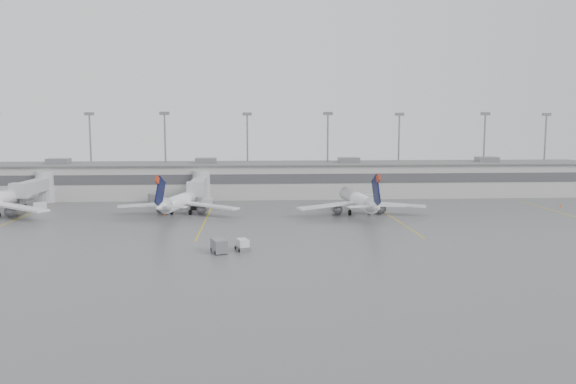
{
  "coord_description": "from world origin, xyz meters",
  "views": [
    {
      "loc": [
        -9.05,
        -79.03,
        17.28
      ],
      "look_at": [
        -2.27,
        24.0,
        5.0
      ],
      "focal_mm": 35.0,
      "sensor_mm": 36.0,
      "label": 1
    }
  ],
  "objects": [
    {
      "name": "cone_d",
      "position": [
        56.72,
        35.21,
        0.32
      ],
      "size": [
        0.41,
        0.41,
        0.64
      ],
      "primitive_type": "cone",
      "color": "#FF6105",
      "rests_on": "ground"
    },
    {
      "name": "cone_c",
      "position": [
        19.36,
        37.66,
        0.32
      ],
      "size": [
        0.4,
        0.4,
        0.64
      ],
      "primitive_type": "cone",
      "color": "#FF6105",
      "rests_on": "ground"
    },
    {
      "name": "cone_b",
      "position": [
        -26.02,
        29.87,
        0.35
      ],
      "size": [
        0.44,
        0.44,
        0.69
      ],
      "primitive_type": "cone",
      "color": "#FF6105",
      "rests_on": "ground"
    },
    {
      "name": "baggage_tug",
      "position": [
        -10.33,
        -2.41,
        0.63
      ],
      "size": [
        2.3,
        2.89,
        1.62
      ],
      "rotation": [
        0.0,
        0.0,
        0.33
      ],
      "color": "silver",
      "rests_on": "ground"
    },
    {
      "name": "terminal",
      "position": [
        -0.01,
        57.98,
        4.17
      ],
      "size": [
        152.0,
        17.0,
        9.45
      ],
      "color": "#B3B3AD",
      "rests_on": "ground"
    },
    {
      "name": "jet_mid_left",
      "position": [
        -22.72,
        30.6,
        2.73
      ],
      "size": [
        23.72,
        26.87,
        8.8
      ],
      "rotation": [
        0.0,
        0.0,
        -0.21
      ],
      "color": "white",
      "rests_on": "ground"
    },
    {
      "name": "gse_uld_a",
      "position": [
        -51.84,
        36.48,
        0.88
      ],
      "size": [
        2.89,
        2.41,
        1.75
      ],
      "primitive_type": "cube",
      "rotation": [
        0.0,
        0.0,
        0.36
      ],
      "color": "silver",
      "rests_on": "ground"
    },
    {
      "name": "ground",
      "position": [
        0.0,
        0.0,
        0.0
      ],
      "size": [
        260.0,
        260.0,
        0.0
      ],
      "primitive_type": "plane",
      "color": "#565659",
      "rests_on": "ground"
    },
    {
      "name": "stand_markings",
      "position": [
        -0.0,
        24.0,
        0.01
      ],
      "size": [
        105.25,
        40.0,
        0.01
      ],
      "color": "gold",
      "rests_on": "ground"
    },
    {
      "name": "light_masts",
      "position": [
        0.0,
        63.75,
        12.03
      ],
      "size": [
        142.4,
        8.0,
        20.6
      ],
      "color": "gray",
      "rests_on": "ground"
    },
    {
      "name": "jet_bridge_right",
      "position": [
        -20.5,
        45.72,
        3.87
      ],
      "size": [
        4.0,
        17.2,
        7.0
      ],
      "color": "#A9ACAF",
      "rests_on": "ground"
    },
    {
      "name": "jet_mid_right",
      "position": [
        11.87,
        27.94,
        2.86
      ],
      "size": [
        25.35,
        28.47,
        9.21
      ],
      "rotation": [
        0.0,
        0.0,
        0.06
      ],
      "color": "white",
      "rests_on": "ground"
    },
    {
      "name": "cone_a",
      "position": [
        -52.44,
        39.98,
        0.32
      ],
      "size": [
        0.4,
        0.4,
        0.64
      ],
      "primitive_type": "cone",
      "color": "#FF6105",
      "rests_on": "ground"
    },
    {
      "name": "gse_loader",
      "position": [
        -30.7,
        46.56,
        1.04
      ],
      "size": [
        3.25,
        3.9,
        2.09
      ],
      "primitive_type": "cube",
      "rotation": [
        0.0,
        0.0,
        0.41
      ],
      "color": "slate",
      "rests_on": "ground"
    },
    {
      "name": "gse_uld_c",
      "position": [
        17.86,
        44.35,
        0.93
      ],
      "size": [
        3.14,
        2.71,
        1.87
      ],
      "primitive_type": "cube",
      "rotation": [
        0.0,
        0.0,
        -0.44
      ],
      "color": "silver",
      "rests_on": "ground"
    },
    {
      "name": "baggage_cart",
      "position": [
        -13.53,
        -3.61,
        0.98
      ],
      "size": [
        2.54,
        3.32,
        1.89
      ],
      "rotation": [
        0.0,
        0.0,
        0.33
      ],
      "color": "slate",
      "rests_on": "ground"
    },
    {
      "name": "jet_bridge_left",
      "position": [
        -55.5,
        45.72,
        3.87
      ],
      "size": [
        4.0,
        17.2,
        7.0
      ],
      "color": "#A9ACAF",
      "rests_on": "ground"
    },
    {
      "name": "gse_uld_b",
      "position": [
        -18.66,
        41.82,
        0.78
      ],
      "size": [
        2.25,
        1.54,
        1.56
      ],
      "primitive_type": "cube",
      "rotation": [
        0.0,
        0.0,
        0.03
      ],
      "color": "silver",
      "rests_on": "ground"
    }
  ]
}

